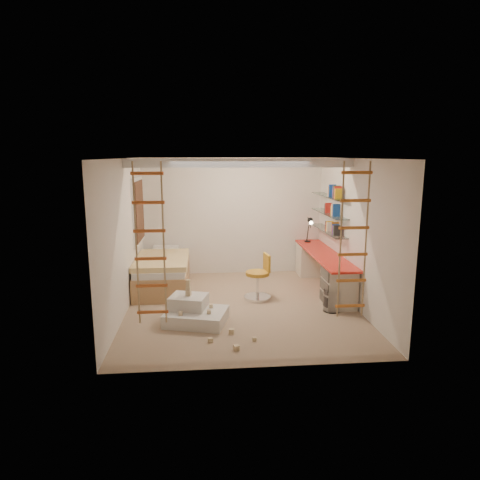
{
  "coord_description": "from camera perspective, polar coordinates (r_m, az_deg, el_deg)",
  "views": [
    {
      "loc": [
        -0.67,
        -7.23,
        2.65
      ],
      "look_at": [
        0.0,
        0.3,
        1.15
      ],
      "focal_mm": 32.0,
      "sensor_mm": 36.0,
      "label": 1
    }
  ],
  "objects": [
    {
      "name": "play_platform",
      "position": [
        7.02,
        -6.13,
        -9.59
      ],
      "size": [
        1.1,
        0.95,
        0.42
      ],
      "color": "silver",
      "rests_on": "floor"
    },
    {
      "name": "window_blind",
      "position": [
        8.89,
        -13.22,
        3.82
      ],
      "size": [
        0.02,
        1.0,
        1.2
      ],
      "primitive_type": "cube",
      "color": "#4C2D1E",
      "rests_on": "window_frame"
    },
    {
      "name": "desk",
      "position": [
        8.73,
        10.99,
        -3.89
      ],
      "size": [
        0.56,
        2.8,
        0.75
      ],
      "color": "red",
      "rests_on": "floor"
    },
    {
      "name": "task_lamp",
      "position": [
        9.47,
        9.29,
        1.88
      ],
      "size": [
        0.14,
        0.36,
        0.57
      ],
      "color": "black",
      "rests_on": "desk"
    },
    {
      "name": "floor",
      "position": [
        7.73,
        0.2,
        -8.83
      ],
      "size": [
        4.5,
        4.5,
        0.0
      ],
      "primitive_type": "plane",
      "color": "#998062",
      "rests_on": "ground"
    },
    {
      "name": "swivel_chair",
      "position": [
        8.03,
        2.52,
        -5.69
      ],
      "size": [
        0.58,
        0.58,
        0.85
      ],
      "color": "#BD8624",
      "rests_on": "floor"
    },
    {
      "name": "ceiling_beam",
      "position": [
        7.56,
        -0.0,
        10.24
      ],
      "size": [
        4.0,
        0.18,
        0.16
      ],
      "primitive_type": "cube",
      "color": "white",
      "rests_on": "ceiling"
    },
    {
      "name": "rope_ladder_left",
      "position": [
        5.64,
        -11.9,
        -0.64
      ],
      "size": [
        0.41,
        0.04,
        2.13
      ],
      "primitive_type": null,
      "color": "#BC4820",
      "rests_on": "ceiling"
    },
    {
      "name": "waste_bin",
      "position": [
        7.62,
        12.16,
        -7.9
      ],
      "size": [
        0.3,
        0.3,
        0.37
      ],
      "primitive_type": "cylinder",
      "color": "white",
      "rests_on": "floor"
    },
    {
      "name": "toy_blocks",
      "position": [
        6.7,
        -4.26,
        -9.65
      ],
      "size": [
        1.15,
        1.26,
        0.69
      ],
      "color": "#CCB284",
      "rests_on": "floor"
    },
    {
      "name": "shelves",
      "position": [
        8.81,
        11.73,
        3.49
      ],
      "size": [
        0.25,
        1.8,
        0.71
      ],
      "color": "white",
      "rests_on": "wall_right"
    },
    {
      "name": "rope_ladder_right",
      "position": [
        5.95,
        14.87,
        -0.16
      ],
      "size": [
        0.41,
        0.04,
        2.13
      ],
      "primitive_type": null,
      "color": "#C87222",
      "rests_on": "ceiling"
    },
    {
      "name": "books",
      "position": [
        8.8,
        11.76,
        4.16
      ],
      "size": [
        0.14,
        0.64,
        0.92
      ],
      "color": "#262626",
      "rests_on": "shelves"
    },
    {
      "name": "window_frame",
      "position": [
        8.89,
        -13.48,
        3.81
      ],
      "size": [
        0.06,
        1.15,
        1.35
      ],
      "primitive_type": "cube",
      "color": "white",
      "rests_on": "wall_left"
    },
    {
      "name": "bed",
      "position": [
        8.81,
        -10.21,
        -4.24
      ],
      "size": [
        1.02,
        2.0,
        0.69
      ],
      "color": "#AD7F51",
      "rests_on": "floor"
    }
  ]
}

